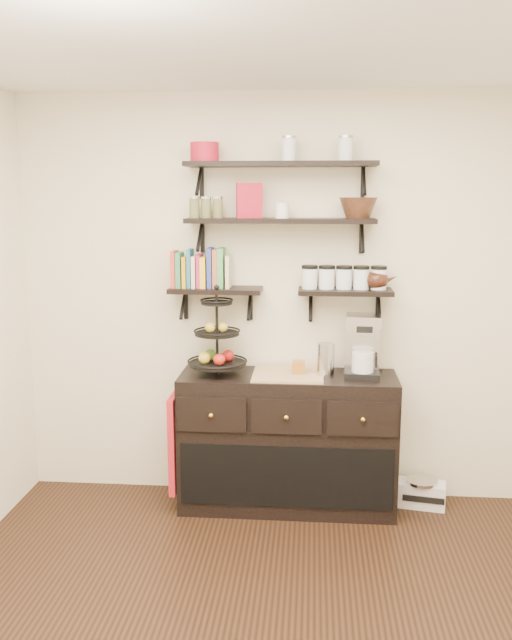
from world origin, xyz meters
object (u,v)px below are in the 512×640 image
object	(u,v)px
coffee_maker	(363,347)
fruit_stand	(218,345)
sideboard	(287,441)
radio	(421,493)

from	to	relation	value
coffee_maker	fruit_stand	bearing A→B (deg)	-174.31
sideboard	radio	world-z (taller)	sideboard
radio	sideboard	bearing A→B (deg)	-165.71
fruit_stand	radio	xyz separation A→B (m)	(1.35, 0.06, -1.00)
sideboard	coffee_maker	distance (m)	0.80
coffee_maker	radio	size ratio (longest dim) A/B	1.21
sideboard	radio	bearing A→B (deg)	4.19
coffee_maker	sideboard	bearing A→B (deg)	-172.42
fruit_stand	sideboard	bearing A→B (deg)	-0.54
coffee_maker	radio	world-z (taller)	coffee_maker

